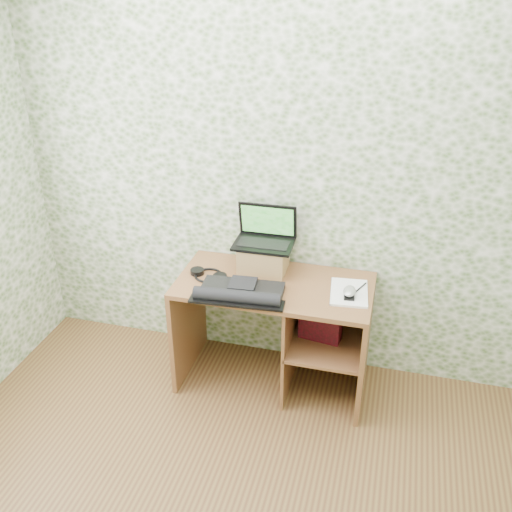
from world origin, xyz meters
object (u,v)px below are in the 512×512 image
(desk, at_px, (287,319))
(notepad, at_px, (349,293))
(keyboard, at_px, (240,292))
(riser, at_px, (264,258))
(laptop, at_px, (265,235))

(desk, relative_size, notepad, 3.91)
(keyboard, xyz_separation_m, notepad, (0.62, 0.19, -0.02))
(desk, bearing_deg, notepad, -5.10)
(riser, relative_size, keyboard, 0.52)
(notepad, bearing_deg, riser, 159.18)
(desk, height_order, riser, riser)
(laptop, distance_m, keyboard, 0.44)
(desk, distance_m, riser, 0.42)
(notepad, bearing_deg, desk, 168.97)
(riser, relative_size, laptop, 0.78)
(desk, distance_m, notepad, 0.47)
(desk, xyz_separation_m, notepad, (0.38, -0.03, 0.28))
(desk, height_order, keyboard, keyboard)
(laptop, xyz_separation_m, notepad, (0.56, -0.19, -0.23))
(riser, height_order, notepad, riser)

